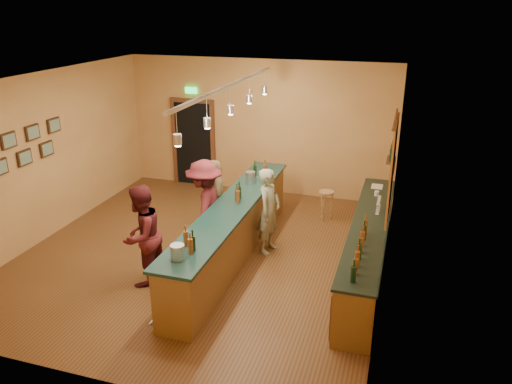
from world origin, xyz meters
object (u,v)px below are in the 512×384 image
(bartender, at_px, (269,211))
(back_counter, at_px, (368,247))
(customer_b, at_px, (216,201))
(tasting_bar, at_px, (233,227))
(bar_stool, at_px, (326,198))
(customer_a, at_px, (142,236))
(customer_c, at_px, (205,208))

(bartender, bearing_deg, back_counter, -89.92)
(back_counter, height_order, customer_b, customer_b)
(tasting_bar, bearing_deg, bar_stool, 58.93)
(customer_a, relative_size, customer_b, 1.03)
(back_counter, bearing_deg, customer_b, 172.22)
(back_counter, height_order, customer_a, customer_a)
(customer_b, bearing_deg, customer_a, -40.21)
(tasting_bar, relative_size, customer_b, 3.07)
(bar_stool, bearing_deg, back_counter, -62.20)
(back_counter, xyz_separation_m, bar_stool, (-1.07, 2.02, 0.02))
(bartender, height_order, customer_c, customer_c)
(back_counter, height_order, tasting_bar, tasting_bar)
(back_counter, bearing_deg, bar_stool, 117.80)
(back_counter, height_order, bar_stool, back_counter)
(bar_stool, bearing_deg, tasting_bar, -121.07)
(tasting_bar, xyz_separation_m, customer_a, (-1.12, -1.23, 0.25))
(customer_c, bearing_deg, bartender, 104.22)
(customer_b, relative_size, bar_stool, 2.56)
(bartender, distance_m, customer_b, 1.11)
(bartender, height_order, bar_stool, bartender)
(back_counter, xyz_separation_m, customer_c, (-2.95, -0.12, 0.41))
(bartender, xyz_separation_m, bar_stool, (0.78, 1.75, -0.31))
(back_counter, xyz_separation_m, bartender, (-1.84, 0.28, 0.32))
(tasting_bar, distance_m, customer_b, 0.83)
(customer_a, distance_m, customer_b, 1.90)
(bartender, xyz_separation_m, customer_a, (-1.68, -1.69, 0.04))
(customer_b, bearing_deg, customer_c, -23.14)
(bartender, relative_size, customer_b, 0.98)
(bartender, relative_size, bar_stool, 2.50)
(customer_a, relative_size, customer_c, 0.95)
(customer_a, height_order, bar_stool, customer_a)
(customer_c, bearing_deg, customer_a, -29.54)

